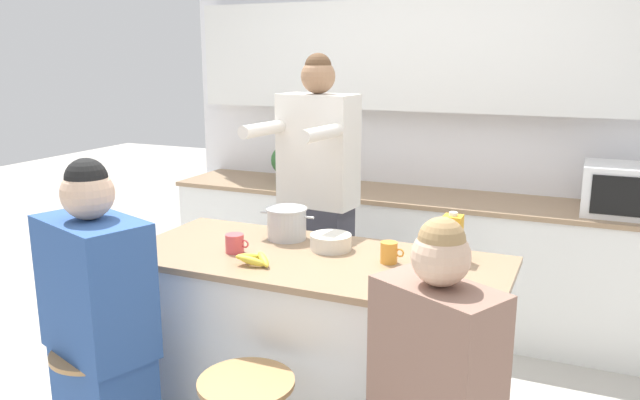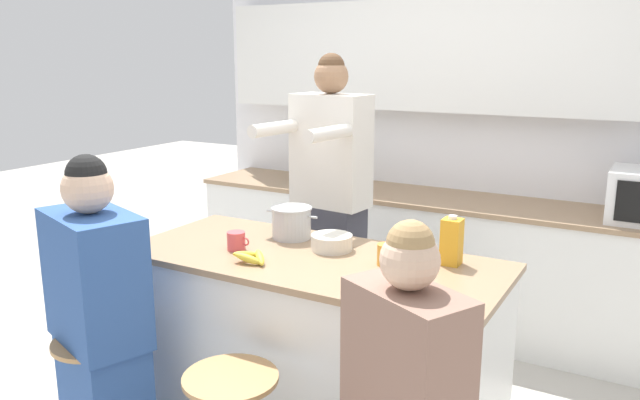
% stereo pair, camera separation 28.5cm
% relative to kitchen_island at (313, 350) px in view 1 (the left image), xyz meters
% --- Properties ---
extents(wall_back, '(3.71, 0.22, 2.70)m').
position_rel_kitchen_island_xyz_m(wall_back, '(0.00, 1.89, 1.07)').
color(wall_back, white).
rests_on(wall_back, ground_plane).
extents(back_counter, '(3.45, 0.61, 0.90)m').
position_rel_kitchen_island_xyz_m(back_counter, '(0.00, 1.60, -0.02)').
color(back_counter, white).
rests_on(back_counter, ground_plane).
extents(kitchen_island, '(1.75, 0.78, 0.93)m').
position_rel_kitchen_island_xyz_m(kitchen_island, '(0.00, 0.00, 0.00)').
color(kitchen_island, black).
rests_on(kitchen_island, ground_plane).
extents(person_cooking, '(0.49, 0.61, 1.84)m').
position_rel_kitchen_island_xyz_m(person_cooking, '(-0.29, 0.71, 0.44)').
color(person_cooking, '#383842').
rests_on(person_cooking, ground_plane).
extents(person_wrapped_blanket, '(0.56, 0.43, 1.44)m').
position_rel_kitchen_island_xyz_m(person_wrapped_blanket, '(-0.68, -0.65, 0.21)').
color(person_wrapped_blanket, '#2D5193').
rests_on(person_wrapped_blanket, ground_plane).
extents(cooking_pot, '(0.29, 0.21, 0.16)m').
position_rel_kitchen_island_xyz_m(cooking_pot, '(-0.24, 0.21, 0.54)').
color(cooking_pot, '#B7BABC').
rests_on(cooking_pot, kitchen_island).
extents(fruit_bowl, '(0.20, 0.20, 0.07)m').
position_rel_kitchen_island_xyz_m(fruit_bowl, '(0.03, 0.14, 0.50)').
color(fruit_bowl, silver).
rests_on(fruit_bowl, kitchen_island).
extents(coffee_cup_near, '(0.12, 0.09, 0.09)m').
position_rel_kitchen_island_xyz_m(coffee_cup_near, '(-0.36, -0.09, 0.50)').
color(coffee_cup_near, '#DB4C51').
rests_on(coffee_cup_near, kitchen_island).
extents(coffee_cup_far, '(0.11, 0.08, 0.10)m').
position_rel_kitchen_island_xyz_m(coffee_cup_far, '(0.34, 0.06, 0.51)').
color(coffee_cup_far, orange).
rests_on(coffee_cup_far, kitchen_island).
extents(banana_bunch, '(0.18, 0.13, 0.06)m').
position_rel_kitchen_island_xyz_m(banana_bunch, '(-0.19, -0.21, 0.49)').
color(banana_bunch, yellow).
rests_on(banana_bunch, kitchen_island).
extents(juice_carton, '(0.08, 0.08, 0.22)m').
position_rel_kitchen_island_xyz_m(juice_carton, '(0.58, 0.21, 0.56)').
color(juice_carton, gold).
rests_on(juice_carton, kitchen_island).
extents(microwave, '(0.51, 0.41, 0.30)m').
position_rel_kitchen_island_xyz_m(microwave, '(1.34, 1.57, 0.58)').
color(microwave, white).
rests_on(microwave, back_counter).
extents(potted_plant, '(0.23, 0.23, 0.29)m').
position_rel_kitchen_island_xyz_m(potted_plant, '(-0.94, 1.60, 0.59)').
color(potted_plant, beige).
rests_on(potted_plant, back_counter).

